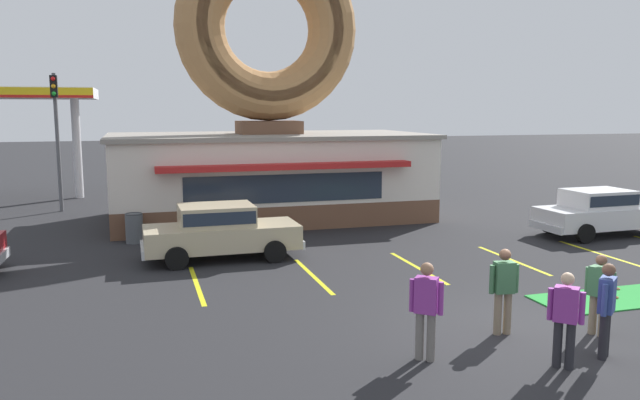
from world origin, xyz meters
name	(u,v)px	position (x,y,z in m)	size (l,w,h in m)	color
ground_plane	(518,329)	(0.00, 0.00, 0.00)	(160.00, 160.00, 0.00)	#232326
donut_shop_building	(269,124)	(-2.09, 13.94, 3.74)	(12.30, 6.75, 10.96)	brown
putting_mat	(607,299)	(3.08, 1.08, 0.01)	(3.32, 1.54, 0.03)	green
mini_donut_near_left	(617,289)	(3.85, 1.62, 0.05)	(0.13, 0.13, 0.04)	#A5724C
mini_donut_near_right	(603,298)	(2.98, 1.09, 0.05)	(0.13, 0.13, 0.04)	#E5C666
mini_donut_mid_left	(616,297)	(3.29, 1.05, 0.05)	(0.13, 0.13, 0.04)	brown
mini_donut_mid_centre	(564,299)	(2.08, 1.29, 0.05)	(0.13, 0.13, 0.04)	brown
golf_ball	(575,295)	(2.51, 1.46, 0.05)	(0.04, 0.04, 0.04)	white
car_champagne	(220,230)	(-4.91, 7.53, 0.87)	(4.58, 2.03, 1.60)	#BCAD89
car_white	(599,211)	(8.05, 7.25, 0.87)	(4.61, 2.08, 1.60)	silver
pedestrian_blue_sweater_man	(504,287)	(-0.46, -0.15, 0.94)	(0.59, 0.28, 1.69)	#7F7056
pedestrian_hooded_kid	(426,306)	(-2.46, -0.88, 0.97)	(0.48, 0.43, 1.74)	slate
pedestrian_leather_jacket_man	(566,316)	(-0.37, -1.84, 0.92)	(0.45, 0.45, 1.66)	#232328
pedestrian_clipboard_woman	(606,306)	(0.61, -1.67, 0.94)	(0.48, 0.43, 1.70)	#232328
pedestrian_beanie_man	(599,291)	(1.27, -0.73, 0.88)	(0.36, 0.56, 1.59)	#7F7056
trash_bin	(134,228)	(-7.31, 10.56, 0.50)	(0.57, 0.57, 0.97)	#51565B
traffic_light_pole	(56,124)	(-10.29, 17.93, 3.71)	(0.28, 0.47, 5.80)	#595B60
parking_stripe_far_left	(197,285)	(-5.83, 5.00, 0.00)	(0.12, 3.60, 0.01)	yellow
parking_stripe_left	(313,276)	(-2.83, 5.00, 0.00)	(0.12, 3.60, 0.01)	yellow
parking_stripe_mid_left	(417,267)	(0.17, 5.00, 0.00)	(0.12, 3.60, 0.01)	yellow
parking_stripe_centre	(512,260)	(3.17, 5.00, 0.00)	(0.12, 3.60, 0.01)	yellow
parking_stripe_mid_right	(599,253)	(6.17, 5.00, 0.00)	(0.12, 3.60, 0.01)	yellow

